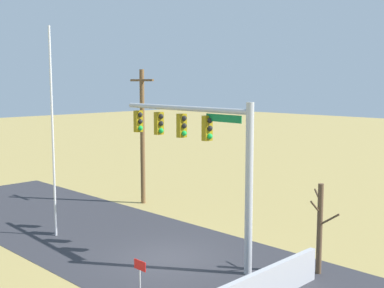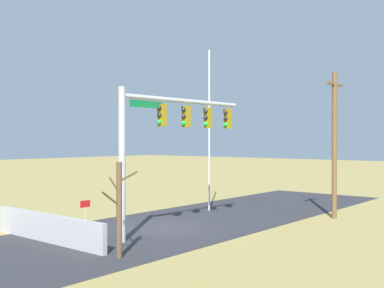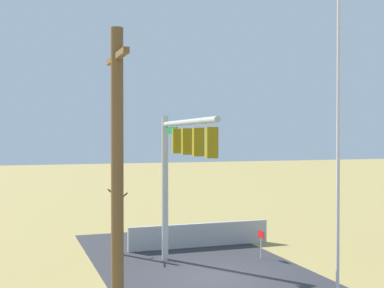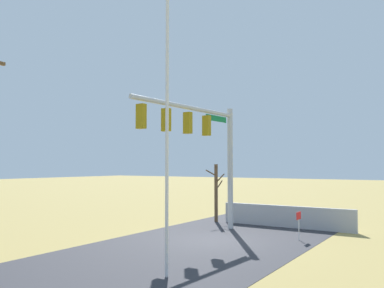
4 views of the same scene
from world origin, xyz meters
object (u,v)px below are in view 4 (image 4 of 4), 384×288
flagpole (167,118)px  bare_tree (216,192)px  open_sign (299,219)px  signal_mast (203,138)px

flagpole → bare_tree: flagpole is taller
open_sign → flagpole: bearing=169.5°
open_sign → bare_tree: bearing=62.5°
signal_mast → flagpole: (-6.50, -2.68, 0.13)m
signal_mast → flagpole: 7.04m
flagpole → signal_mast: bearing=22.4°
signal_mast → bare_tree: 5.34m
flagpole → open_sign: flagpole is taller
signal_mast → open_sign: signal_mast is taller
signal_mast → flagpole: size_ratio=0.79×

